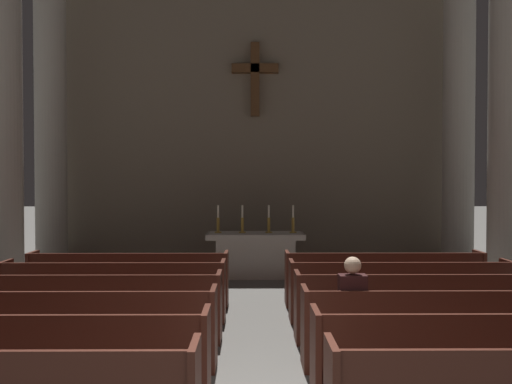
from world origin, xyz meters
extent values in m
cube|color=#4C2319|center=(-2.24, 1.05, 0.42)|extent=(3.34, 0.40, 0.05)
cube|color=#4C2319|center=(-2.24, 0.83, 0.70)|extent=(3.34, 0.05, 0.50)
cube|color=#4C2319|center=(-2.24, 1.23, 0.20)|extent=(3.34, 0.04, 0.40)
cube|color=#4C2319|center=(-0.54, 1.03, 0.47)|extent=(0.06, 0.50, 0.95)
cube|color=#4C2319|center=(-2.24, 2.10, 0.42)|extent=(3.34, 0.40, 0.05)
cube|color=#4C2319|center=(-2.24, 1.88, 0.70)|extent=(3.34, 0.05, 0.50)
cube|color=#4C2319|center=(-2.24, 2.28, 0.20)|extent=(3.34, 0.04, 0.40)
cube|color=#4C2319|center=(-0.54, 2.08, 0.47)|extent=(0.06, 0.50, 0.95)
cube|color=#4C2319|center=(-2.24, 3.15, 0.42)|extent=(3.34, 0.40, 0.05)
cube|color=#4C2319|center=(-2.24, 2.93, 0.70)|extent=(3.34, 0.05, 0.50)
cube|color=#4C2319|center=(-2.24, 3.33, 0.20)|extent=(3.34, 0.04, 0.40)
cube|color=#4C2319|center=(-0.54, 3.13, 0.47)|extent=(0.06, 0.50, 0.95)
cube|color=#4C2319|center=(-2.24, 4.20, 0.42)|extent=(3.34, 0.40, 0.05)
cube|color=#4C2319|center=(-2.24, 3.98, 0.70)|extent=(3.34, 0.05, 0.50)
cube|color=#4C2319|center=(-2.24, 4.38, 0.20)|extent=(3.34, 0.04, 0.40)
cube|color=#4C2319|center=(-0.54, 4.18, 0.47)|extent=(0.06, 0.50, 0.95)
cube|color=#4C2319|center=(-3.94, 4.18, 0.47)|extent=(0.06, 0.50, 0.95)
cube|color=#4C2319|center=(-2.24, 5.25, 0.42)|extent=(3.34, 0.40, 0.05)
cube|color=#4C2319|center=(-2.24, 5.03, 0.70)|extent=(3.34, 0.05, 0.50)
cube|color=#4C2319|center=(-2.24, 5.43, 0.20)|extent=(3.34, 0.04, 0.40)
cube|color=#4C2319|center=(-0.54, 5.23, 0.47)|extent=(0.06, 0.50, 0.95)
cube|color=#4C2319|center=(-3.94, 5.23, 0.47)|extent=(0.06, 0.50, 0.95)
cube|color=#4C2319|center=(2.24, 1.05, 0.42)|extent=(3.34, 0.40, 0.05)
cube|color=#4C2319|center=(2.24, 0.83, 0.70)|extent=(3.34, 0.05, 0.50)
cube|color=#4C2319|center=(2.24, 1.23, 0.20)|extent=(3.34, 0.04, 0.40)
cube|color=#4C2319|center=(0.54, 1.03, 0.47)|extent=(0.06, 0.50, 0.95)
cube|color=#4C2319|center=(2.24, 2.10, 0.42)|extent=(3.34, 0.40, 0.05)
cube|color=#4C2319|center=(2.24, 1.88, 0.70)|extent=(3.34, 0.05, 0.50)
cube|color=#4C2319|center=(2.24, 2.28, 0.20)|extent=(3.34, 0.04, 0.40)
cube|color=#4C2319|center=(0.54, 2.08, 0.47)|extent=(0.06, 0.50, 0.95)
cube|color=#4C2319|center=(2.24, 3.15, 0.42)|extent=(3.34, 0.40, 0.05)
cube|color=#4C2319|center=(2.24, 2.93, 0.70)|extent=(3.34, 0.05, 0.50)
cube|color=#4C2319|center=(2.24, 3.33, 0.20)|extent=(3.34, 0.04, 0.40)
cube|color=#4C2319|center=(0.54, 3.13, 0.47)|extent=(0.06, 0.50, 0.95)
cube|color=#4C2319|center=(2.24, 4.20, 0.42)|extent=(3.34, 0.40, 0.05)
cube|color=#4C2319|center=(2.24, 3.98, 0.70)|extent=(3.34, 0.05, 0.50)
cube|color=#4C2319|center=(2.24, 4.38, 0.20)|extent=(3.34, 0.04, 0.40)
cube|color=#4C2319|center=(0.54, 4.18, 0.47)|extent=(0.06, 0.50, 0.95)
cube|color=#4C2319|center=(3.94, 4.18, 0.47)|extent=(0.06, 0.50, 0.95)
cube|color=#4C2319|center=(2.24, 5.25, 0.42)|extent=(3.34, 0.40, 0.05)
cube|color=#4C2319|center=(2.24, 5.03, 0.70)|extent=(3.34, 0.05, 0.50)
cube|color=#4C2319|center=(2.24, 5.43, 0.20)|extent=(3.34, 0.04, 0.40)
cube|color=#4C2319|center=(0.54, 5.23, 0.47)|extent=(0.06, 0.50, 0.95)
cube|color=#4C2319|center=(3.94, 5.23, 0.47)|extent=(0.06, 0.50, 0.95)
cube|color=#ADA89E|center=(-4.93, 6.29, 0.10)|extent=(1.04, 1.04, 0.20)
cylinder|color=#ADA89E|center=(-4.93, 6.29, 3.66)|extent=(0.74, 0.74, 7.32)
cube|color=#ADA89E|center=(4.93, 6.29, 0.10)|extent=(1.04, 1.04, 0.20)
cylinder|color=#ADA89E|center=(4.93, 6.29, 3.66)|extent=(0.74, 0.74, 7.32)
cube|color=#ADA89E|center=(-4.93, 8.81, 0.10)|extent=(1.04, 1.04, 0.20)
cylinder|color=#ADA89E|center=(-4.93, 8.81, 3.66)|extent=(0.74, 0.74, 7.32)
cube|color=#ADA89E|center=(4.93, 8.81, 0.10)|extent=(1.04, 1.04, 0.20)
cylinder|color=#ADA89E|center=(4.93, 8.81, 3.66)|extent=(0.74, 0.74, 7.32)
cube|color=#BCB7AD|center=(0.00, 7.95, 0.44)|extent=(1.76, 0.72, 0.88)
cube|color=#BCB7AD|center=(0.00, 7.95, 0.94)|extent=(2.20, 0.90, 0.12)
cube|color=silver|center=(0.00, 7.95, 1.00)|extent=(2.09, 0.85, 0.01)
cylinder|color=#B79338|center=(-0.85, 7.95, 1.02)|extent=(0.16, 0.16, 0.02)
cylinder|color=#B79338|center=(-0.85, 7.95, 1.18)|extent=(0.07, 0.07, 0.34)
cylinder|color=silver|center=(-0.85, 7.95, 1.49)|extent=(0.04, 0.04, 0.28)
cylinder|color=#B79338|center=(-0.30, 7.95, 1.02)|extent=(0.16, 0.16, 0.02)
cylinder|color=#B79338|center=(-0.30, 7.95, 1.18)|extent=(0.07, 0.07, 0.34)
cylinder|color=silver|center=(-0.30, 7.95, 1.49)|extent=(0.04, 0.04, 0.28)
cylinder|color=#B79338|center=(0.30, 7.95, 1.02)|extent=(0.16, 0.16, 0.02)
cylinder|color=#B79338|center=(0.30, 7.95, 1.18)|extent=(0.07, 0.07, 0.34)
cylinder|color=silver|center=(0.30, 7.95, 1.49)|extent=(0.04, 0.04, 0.28)
cylinder|color=#B79338|center=(0.85, 7.95, 1.02)|extent=(0.16, 0.16, 0.02)
cylinder|color=#B79338|center=(0.85, 7.95, 1.18)|extent=(0.07, 0.07, 0.34)
cylinder|color=silver|center=(0.85, 7.95, 1.49)|extent=(0.04, 0.04, 0.28)
cube|color=gray|center=(0.00, 10.07, 4.38)|extent=(11.05, 0.25, 8.76)
cube|color=brown|center=(0.00, 9.83, 4.82)|extent=(0.23, 0.23, 1.89)
cube|color=brown|center=(0.00, 9.83, 5.10)|extent=(1.21, 0.23, 0.23)
cube|color=#26262B|center=(1.09, 2.28, 0.23)|extent=(0.24, 0.14, 0.45)
cube|color=#26262B|center=(1.09, 2.15, 0.51)|extent=(0.28, 0.36, 0.12)
cube|color=#381919|center=(1.09, 2.02, 0.84)|extent=(0.32, 0.20, 0.54)
sphere|color=beige|center=(1.09, 2.02, 1.22)|extent=(0.20, 0.20, 0.20)
camera|label=1|loc=(-0.09, -4.19, 2.22)|focal=37.69mm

